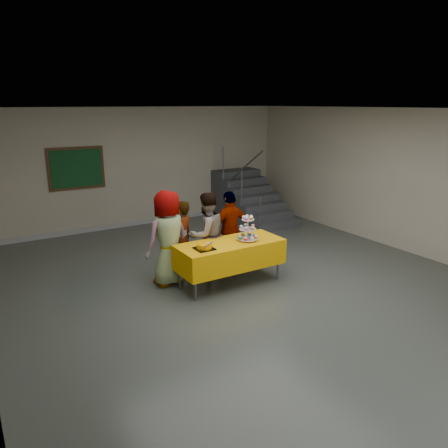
% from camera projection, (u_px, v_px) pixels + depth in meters
% --- Properties ---
extents(room_shell, '(10.00, 10.04, 3.02)m').
position_uv_depth(room_shell, '(255.00, 166.00, 6.90)').
color(room_shell, '#4C514C').
rests_on(room_shell, ground).
extents(bake_table, '(1.88, 0.78, 0.77)m').
position_uv_depth(bake_table, '(230.00, 254.00, 7.59)').
color(bake_table, '#595960').
rests_on(bake_table, ground).
extents(cupcake_stand, '(0.38, 0.38, 0.44)m').
position_uv_depth(cupcake_stand, '(248.00, 230.00, 7.61)').
color(cupcake_stand, silver).
rests_on(cupcake_stand, bake_table).
extents(bear_cake, '(0.32, 0.36, 0.12)m').
position_uv_depth(bear_cake, '(204.00, 246.00, 7.17)').
color(bear_cake, black).
rests_on(bear_cake, bake_table).
extents(schoolchild_a, '(0.90, 0.68, 1.68)m').
position_uv_depth(schoolchild_a, '(168.00, 238.00, 7.55)').
color(schoolchild_a, slate).
rests_on(schoolchild_a, ground).
extents(schoolchild_b, '(0.61, 0.51, 1.42)m').
position_uv_depth(schoolchild_b, '(182.00, 239.00, 7.88)').
color(schoolchild_b, slate).
rests_on(schoolchild_b, ground).
extents(schoolchild_c, '(0.82, 0.67, 1.56)m').
position_uv_depth(schoolchild_c, '(207.00, 235.00, 7.94)').
color(schoolchild_c, slate).
rests_on(schoolchild_c, ground).
extents(schoolchild_d, '(0.89, 0.41, 1.50)m').
position_uv_depth(schoolchild_d, '(230.00, 230.00, 8.37)').
color(schoolchild_d, slate).
rests_on(schoolchild_d, ground).
extents(staircase, '(1.30, 2.40, 2.04)m').
position_uv_depth(staircase, '(247.00, 200.00, 12.07)').
color(staircase, '#424447').
rests_on(staircase, ground).
extents(noticeboard, '(1.30, 0.05, 1.00)m').
position_uv_depth(noticeboard, '(77.00, 168.00, 10.29)').
color(noticeboard, '#472B16').
rests_on(noticeboard, ground).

